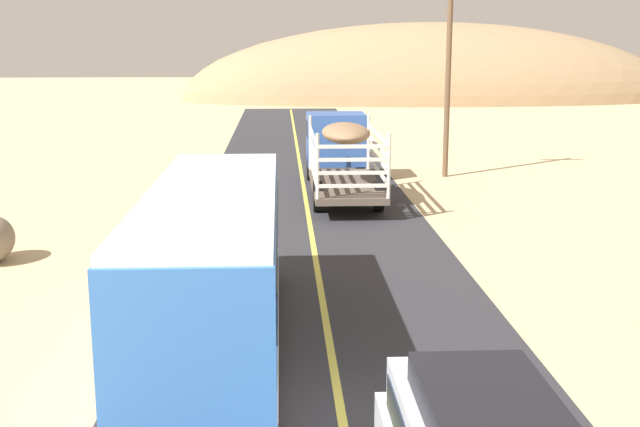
{
  "coord_description": "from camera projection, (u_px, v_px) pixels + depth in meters",
  "views": [
    {
      "loc": [
        -0.96,
        -11.94,
        6.09
      ],
      "look_at": [
        0.0,
        7.47,
        1.88
      ],
      "focal_mm": 45.45,
      "sensor_mm": 36.0,
      "label": 1
    }
  ],
  "objects": [
    {
      "name": "power_pole_mid",
      "position": [
        448.0,
        71.0,
        35.46
      ],
      "size": [
        2.2,
        0.24,
        8.75
      ],
      "color": "brown",
      "rests_on": "ground"
    },
    {
      "name": "road_surface",
      "position": [
        343.0,
        425.0,
        12.99
      ],
      "size": [
        8.0,
        120.0,
        0.02
      ],
      "primitive_type": "cube",
      "color": "#2D2D33",
      "rests_on": "ground"
    },
    {
      "name": "road_centre_line",
      "position": [
        343.0,
        425.0,
        12.99
      ],
      "size": [
        0.16,
        117.6,
        0.0
      ],
      "primitive_type": "cube",
      "color": "#D8CC4C",
      "rests_on": "road_surface"
    },
    {
      "name": "ground_plane",
      "position": [
        343.0,
        426.0,
        13.0
      ],
      "size": [
        240.0,
        240.0,
        0.0
      ],
      "primitive_type": "plane",
      "color": "#CCB284"
    },
    {
      "name": "distant_hill",
      "position": [
        431.0,
        100.0,
        81.61
      ],
      "size": [
        50.05,
        18.01,
        15.37
      ],
      "primitive_type": "ellipsoid",
      "color": "#997C5A",
      "rests_on": "ground"
    },
    {
      "name": "livestock_truck",
      "position": [
        339.0,
        146.0,
        33.1
      ],
      "size": [
        2.53,
        9.7,
        3.02
      ],
      "color": "#3359A5",
      "rests_on": "road_surface"
    },
    {
      "name": "bus",
      "position": [
        214.0,
        263.0,
        15.98
      ],
      "size": [
        2.54,
        10.0,
        3.21
      ],
      "color": "#3872C6",
      "rests_on": "road_surface"
    }
  ]
}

